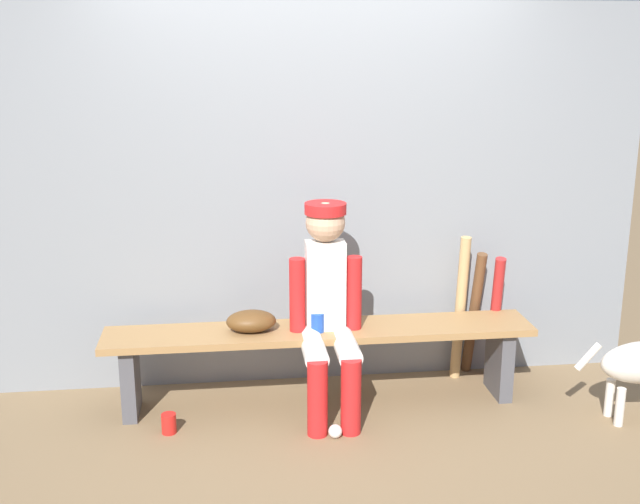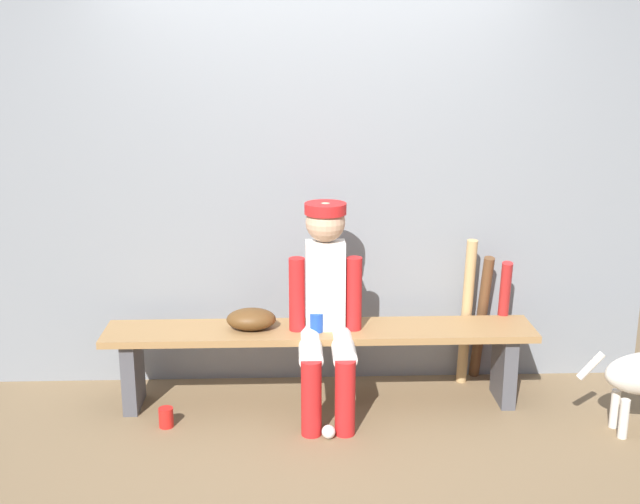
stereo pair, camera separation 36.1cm
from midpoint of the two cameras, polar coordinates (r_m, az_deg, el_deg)
ground_plane at (r=4.70m, az=-2.24°, el=-10.85°), size 30.00×30.00×0.00m
chainlink_fence at (r=4.70m, az=-2.77°, el=3.80°), size 4.03×0.03×2.27m
dugout_bench at (r=4.55m, az=-2.28°, el=-6.76°), size 2.45×0.36×0.46m
player_seated at (r=4.35m, az=-1.81°, el=-3.75°), size 0.41×0.55×1.19m
baseball_glove at (r=4.48m, az=-7.30°, el=-5.00°), size 0.28×0.20×0.12m
bat_wood_tan at (r=4.88m, az=8.01°, el=-4.11°), size 0.09×0.14×0.92m
bat_wood_dark at (r=4.98m, az=9.00°, el=-4.44°), size 0.09×0.22×0.82m
bat_aluminum_red at (r=4.93m, az=10.46°, el=-4.74°), size 0.09×0.22×0.81m
baseball at (r=4.31m, az=-1.35°, el=-12.85°), size 0.07×0.07×0.07m
cup_on_ground at (r=4.46m, az=-13.19°, el=-12.00°), size 0.08×0.08×0.11m
cup_on_bench at (r=4.45m, az=-2.54°, el=-5.11°), size 0.08×0.08×0.11m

